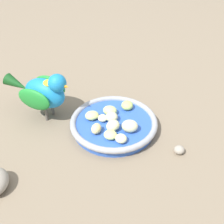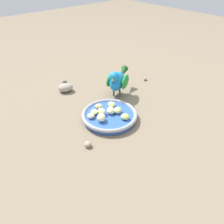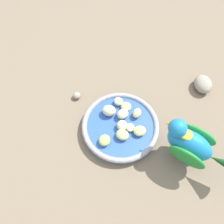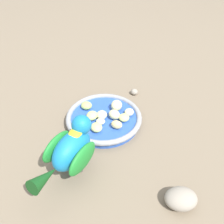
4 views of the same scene
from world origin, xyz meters
TOP-DOWN VIEW (x-y plane):
  - ground_plane at (0.00, 0.00)m, footprint 4.00×4.00m
  - feeding_bowl at (0.01, 0.03)m, footprint 0.22×0.22m
  - apple_piece_0 at (-0.01, 0.01)m, footprint 0.03×0.03m
  - apple_piece_1 at (-0.02, 0.09)m, footprint 0.04×0.04m
  - apple_piece_2 at (0.00, 0.03)m, footprint 0.04×0.04m
  - apple_piece_3 at (0.03, 0.01)m, footprint 0.03×0.04m
  - apple_piece_4 at (0.06, 0.04)m, footprint 0.05×0.05m
  - apple_piece_5 at (-0.02, 0.04)m, footprint 0.05×0.05m
  - apple_piece_6 at (-0.04, -0.01)m, footprint 0.03×0.04m
  - apple_piece_7 at (0.01, -0.03)m, footprint 0.04×0.04m
  - apple_piece_8 at (0.07, 0.00)m, footprint 0.03×0.03m
  - apple_piece_9 at (0.05, -0.01)m, footprint 0.04×0.04m
  - parrot at (-0.14, -0.08)m, footprint 0.18×0.13m
  - rock_large at (0.02, -0.27)m, footprint 0.08×0.08m
  - pebble_0 at (0.16, 0.10)m, footprint 0.03×0.03m

SIDE VIEW (x-z plane):
  - ground_plane at x=0.00m, z-range 0.00..0.00m
  - pebble_0 at x=0.16m, z-range 0.00..0.02m
  - feeding_bowl at x=0.01m, z-range 0.00..0.03m
  - rock_large at x=0.02m, z-range 0.00..0.04m
  - apple_piece_0 at x=-0.01m, z-range 0.02..0.04m
  - apple_piece_9 at x=0.05m, z-range 0.02..0.04m
  - apple_piece_8 at x=0.07m, z-range 0.02..0.04m
  - apple_piece_6 at x=-0.04m, z-range 0.02..0.04m
  - apple_piece_1 at x=-0.02m, z-range 0.02..0.04m
  - apple_piece_5 at x=-0.02m, z-range 0.02..0.04m
  - apple_piece_7 at x=0.01m, z-range 0.02..0.04m
  - apple_piece_2 at x=0.00m, z-range 0.02..0.04m
  - apple_piece_3 at x=0.03m, z-range 0.02..0.05m
  - apple_piece_4 at x=0.06m, z-range 0.02..0.05m
  - parrot at x=-0.14m, z-range 0.01..0.15m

